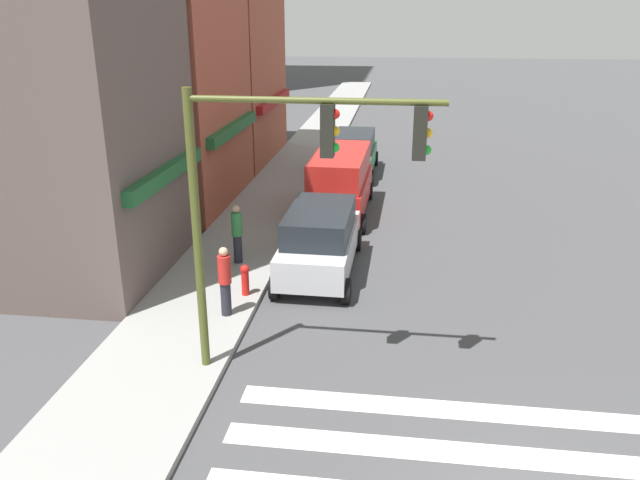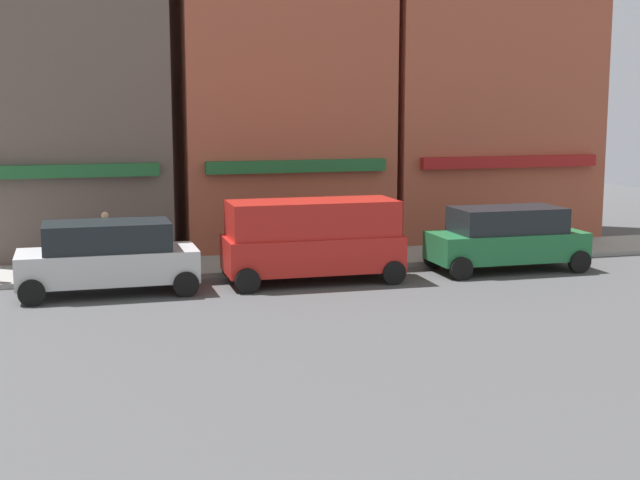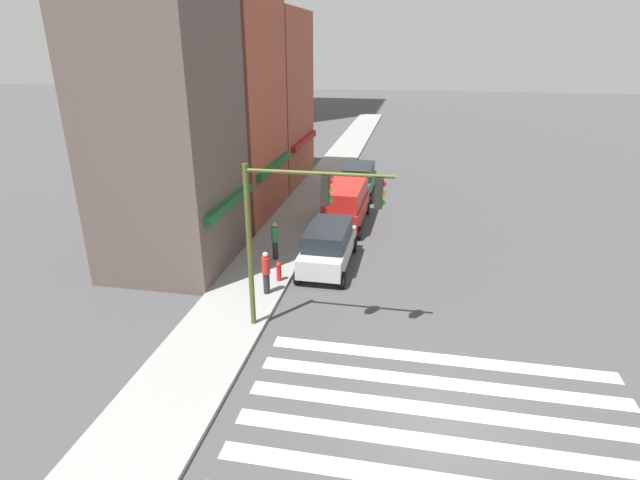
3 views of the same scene
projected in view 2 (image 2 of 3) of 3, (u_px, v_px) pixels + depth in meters
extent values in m
cube|color=brown|center=(67.00, 35.00, 29.01)|extent=(6.06, 5.00, 14.49)
cube|color=#1E592D|center=(74.00, 171.00, 27.16)|extent=(5.15, 0.30, 0.40)
cube|color=#9E4C38|center=(278.00, 51.00, 31.02)|extent=(7.11, 5.00, 13.67)
cube|color=#1E592D|center=(297.00, 166.00, 29.10)|extent=(6.04, 0.30, 0.40)
cube|color=#9E4C38|center=(479.00, 84.00, 33.32)|extent=(7.86, 5.00, 11.49)
cube|color=maroon|center=(510.00, 162.00, 31.23)|extent=(6.69, 0.30, 0.40)
cube|color=#B7B7BC|center=(108.00, 266.00, 23.77)|extent=(4.72, 1.95, 0.85)
cube|color=black|center=(107.00, 236.00, 23.64)|extent=(3.31, 1.78, 0.75)
cylinder|color=black|center=(34.00, 278.00, 24.20)|extent=(0.68, 0.22, 0.68)
cylinder|color=black|center=(32.00, 293.00, 22.39)|extent=(0.68, 0.22, 0.68)
cylinder|color=black|center=(177.00, 271.00, 25.27)|extent=(0.68, 0.22, 0.68)
cylinder|color=black|center=(186.00, 284.00, 23.46)|extent=(0.68, 0.22, 0.68)
cube|color=#B21E19|center=(312.00, 253.00, 25.32)|extent=(5.04, 2.11, 1.00)
cube|color=#B21E19|center=(312.00, 218.00, 25.16)|extent=(4.79, 1.94, 1.00)
cylinder|color=black|center=(234.00, 268.00, 25.77)|extent=(0.68, 0.22, 0.68)
cylinder|color=black|center=(247.00, 281.00, 23.87)|extent=(0.68, 0.22, 0.68)
cylinder|color=black|center=(370.00, 260.00, 26.92)|extent=(0.68, 0.22, 0.68)
cylinder|color=black|center=(394.00, 273.00, 25.02)|extent=(0.68, 0.22, 0.68)
cube|color=#1E6638|center=(506.00, 246.00, 27.02)|extent=(4.72, 1.96, 0.85)
cube|color=black|center=(507.00, 220.00, 26.89)|extent=(3.31, 1.79, 0.75)
cylinder|color=black|center=(435.00, 257.00, 27.45)|extent=(0.68, 0.22, 0.68)
cylinder|color=black|center=(461.00, 268.00, 25.64)|extent=(0.68, 0.22, 0.68)
cylinder|color=black|center=(547.00, 252.00, 28.52)|extent=(0.68, 0.22, 0.68)
cylinder|color=black|center=(579.00, 262.00, 26.71)|extent=(0.68, 0.22, 0.68)
cylinder|color=#23232D|center=(107.00, 257.00, 26.15)|extent=(0.26, 0.26, 0.85)
cylinder|color=#2D7A3D|center=(106.00, 231.00, 26.03)|extent=(0.32, 0.32, 0.70)
sphere|color=tan|center=(105.00, 215.00, 25.96)|extent=(0.22, 0.22, 0.22)
cylinder|color=red|center=(28.00, 269.00, 24.84)|extent=(0.20, 0.20, 0.65)
sphere|color=red|center=(27.00, 255.00, 24.78)|extent=(0.24, 0.24, 0.24)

